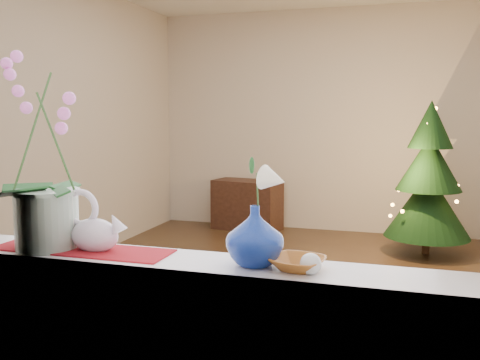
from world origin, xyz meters
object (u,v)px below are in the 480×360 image
Objects in this scene: blue_vase at (255,231)px; amber_dish at (298,264)px; paperweight at (311,264)px; orchid_pot at (44,151)px; side_table at (247,205)px; swan at (94,222)px; xmas_tree at (429,178)px.

amber_dish is (0.15, -0.01, -0.10)m from blue_vase.
paperweight is at bearing -36.46° from amber_dish.
orchid_pot reaches higher than blue_vase.
side_table is (-1.54, 4.63, -0.63)m from amber_dish.
orchid_pot is 10.73× the size of paperweight.
amber_dish is 0.18× the size of side_table.
orchid_pot is 1.04m from amber_dish.
paperweight is (0.83, -0.05, -0.08)m from swan.
swan is at bearing -108.59° from xmas_tree.
orchid_pot is at bearing -166.56° from swan.
xmas_tree is at bearing 80.30° from swan.
orchid_pot is 4.77m from side_table.
orchid_pot is 4.96× the size of amber_dish.
xmas_tree is at bearing 79.81° from blue_vase.
side_table is (-1.59, 4.67, -0.65)m from paperweight.
swan is 3.71× the size of paperweight.
blue_vase is at bearing 8.55° from swan.
amber_dish is at bearing -0.13° from orchid_pot.
swan reaches higher than amber_dish.
blue_vase is at bearing 174.62° from amber_dish.
swan is at bearing 176.23° from paperweight.
paperweight is at bearing 5.12° from swan.
side_table is (-1.39, 4.62, -0.73)m from blue_vase.
paperweight is 0.06m from amber_dish.
orchid_pot is 4.34m from xmas_tree.
orchid_pot is at bearing -72.61° from side_table.
blue_vase is 4.88m from side_table.
blue_vase is (0.82, 0.01, -0.26)m from orchid_pot.
xmas_tree reaches higher than blue_vase.
blue_vase reaches higher than swan.
swan is 0.83m from paperweight.
blue_vase is 0.15× the size of xmas_tree.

